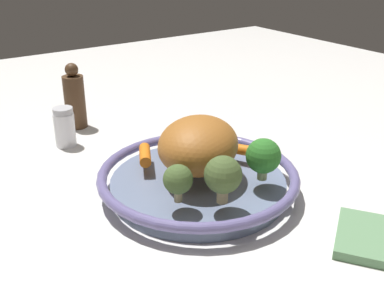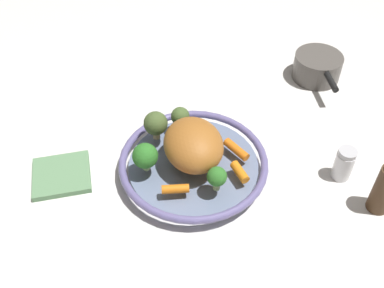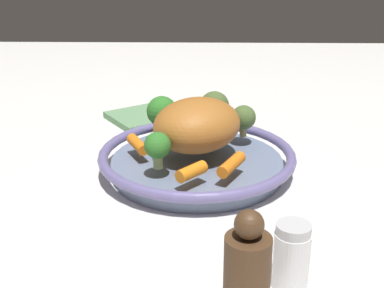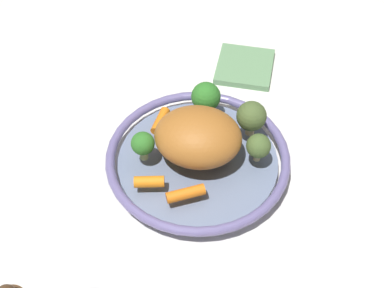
# 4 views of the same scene
# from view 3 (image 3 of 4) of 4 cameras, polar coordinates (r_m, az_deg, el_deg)

# --- Properties ---
(ground_plane) EXTENTS (2.32, 2.32, 0.00)m
(ground_plane) POSITION_cam_3_polar(r_m,az_deg,el_deg) (0.92, 0.52, -3.08)
(ground_plane) COLOR silver
(serving_bowl) EXTENTS (0.34, 0.34, 0.04)m
(serving_bowl) POSITION_cam_3_polar(r_m,az_deg,el_deg) (0.91, 0.53, -1.79)
(serving_bowl) COLOR slate
(serving_bowl) RESTS_ON ground_plane
(roast_chicken_piece) EXTENTS (0.20, 0.20, 0.09)m
(roast_chicken_piece) POSITION_cam_3_polar(r_m,az_deg,el_deg) (0.89, 0.52, 2.15)
(roast_chicken_piece) COLOR #AB6628
(roast_chicken_piece) RESTS_ON serving_bowl
(baby_carrot_near_rim) EXTENTS (0.07, 0.05, 0.02)m
(baby_carrot_near_rim) POSITION_cam_3_polar(r_m,az_deg,el_deg) (0.82, 4.24, -2.21)
(baby_carrot_near_rim) COLOR orange
(baby_carrot_near_rim) RESTS_ON serving_bowl
(baby_carrot_right) EXTENTS (0.05, 0.05, 0.02)m
(baby_carrot_right) POSITION_cam_3_polar(r_m,az_deg,el_deg) (0.80, -0.04, -2.97)
(baby_carrot_right) COLOR orange
(baby_carrot_right) RESTS_ON serving_bowl
(baby_carrot_center) EXTENTS (0.06, 0.04, 0.02)m
(baby_carrot_center) POSITION_cam_3_polar(r_m,az_deg,el_deg) (0.91, -5.81, 0.05)
(baby_carrot_center) COLOR orange
(baby_carrot_center) RESTS_ON serving_bowl
(broccoli_floret_edge) EXTENTS (0.04, 0.04, 0.06)m
(broccoli_floret_edge) POSITION_cam_3_polar(r_m,az_deg,el_deg) (0.82, -3.71, -0.25)
(broccoli_floret_edge) COLOR #96AA66
(broccoli_floret_edge) RESTS_ON serving_bowl
(broccoli_floret_mid) EXTENTS (0.06, 0.06, 0.07)m
(broccoli_floret_mid) POSITION_cam_3_polar(r_m,az_deg,el_deg) (0.97, -3.24, 3.47)
(broccoli_floret_mid) COLOR #95AC66
(broccoli_floret_mid) RESTS_ON serving_bowl
(broccoli_floret_large) EXTENTS (0.04, 0.04, 0.06)m
(broccoli_floret_large) POSITION_cam_3_polar(r_m,az_deg,el_deg) (0.95, 5.55, 2.80)
(broccoli_floret_large) COLOR tan
(broccoli_floret_large) RESTS_ON serving_bowl
(broccoli_floret_small) EXTENTS (0.06, 0.06, 0.07)m
(broccoli_floret_small) POSITION_cam_3_polar(r_m,az_deg,el_deg) (0.99, 2.41, 4.01)
(broccoli_floret_small) COLOR tan
(broccoli_floret_small) RESTS_ON serving_bowl
(salt_shaker) EXTENTS (0.04, 0.04, 0.08)m
(salt_shaker) POSITION_cam_3_polar(r_m,az_deg,el_deg) (0.63, 10.59, -11.73)
(salt_shaker) COLOR white
(salt_shaker) RESTS_ON ground_plane
(pepper_mill) EXTENTS (0.05, 0.05, 0.15)m
(pepper_mill) POSITION_cam_3_polar(r_m,az_deg,el_deg) (0.54, 5.85, -14.70)
(pepper_mill) COLOR #4C331E
(pepper_mill) RESTS_ON ground_plane
(dish_towel) EXTENTS (0.17, 0.17, 0.01)m
(dish_towel) POSITION_cam_3_polar(r_m,az_deg,el_deg) (1.17, -5.56, 2.82)
(dish_towel) COLOR #669366
(dish_towel) RESTS_ON ground_plane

